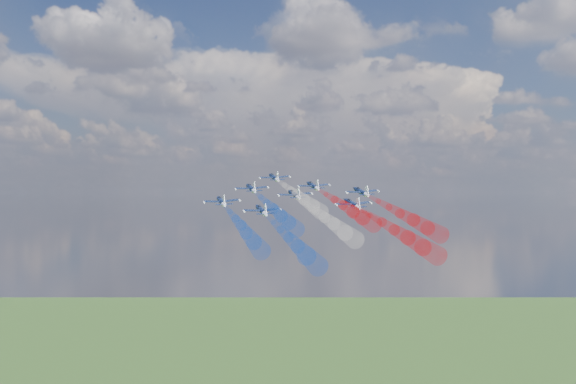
% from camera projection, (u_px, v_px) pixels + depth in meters
% --- Properties ---
extents(jet_lead, '(13.90, 14.91, 5.76)m').
position_uv_depth(jet_lead, '(274.00, 178.00, 192.31)').
color(jet_lead, black).
extents(trail_lead, '(22.89, 34.94, 11.63)m').
position_uv_depth(trail_lead, '(297.00, 195.00, 169.41)').
color(trail_lead, white).
extents(jet_inner_left, '(13.90, 14.91, 5.76)m').
position_uv_depth(jet_inner_left, '(251.00, 188.00, 177.68)').
color(jet_inner_left, black).
extents(trail_inner_left, '(22.89, 34.94, 11.63)m').
position_uv_depth(trail_inner_left, '(273.00, 209.00, 154.79)').
color(trail_inner_left, blue).
extents(jet_inner_right, '(13.90, 14.91, 5.76)m').
position_uv_depth(jet_inner_right, '(313.00, 186.00, 183.09)').
color(jet_inner_right, black).
extents(trail_inner_right, '(22.89, 34.94, 11.63)m').
position_uv_depth(trail_inner_right, '(343.00, 205.00, 160.20)').
color(trail_inner_right, red).
extents(jet_outer_left, '(13.90, 14.91, 5.76)m').
position_uv_depth(jet_outer_left, '(221.00, 201.00, 164.83)').
color(jet_outer_left, black).
extents(trail_outer_left, '(22.89, 34.94, 11.63)m').
position_uv_depth(trail_outer_left, '(241.00, 226.00, 141.94)').
color(trail_outer_left, blue).
extents(jet_center_third, '(13.90, 14.91, 5.76)m').
position_uv_depth(jet_center_third, '(294.00, 195.00, 170.27)').
color(jet_center_third, black).
extents(trail_center_third, '(22.89, 34.94, 11.63)m').
position_uv_depth(trail_center_third, '(324.00, 217.00, 147.37)').
color(trail_center_third, white).
extents(jet_outer_right, '(13.90, 14.91, 5.76)m').
position_uv_depth(jet_outer_right, '(361.00, 192.00, 174.42)').
color(jet_outer_right, black).
extents(trail_outer_right, '(22.89, 34.94, 11.63)m').
position_uv_depth(trail_outer_right, '(401.00, 213.00, 151.52)').
color(trail_outer_right, red).
extents(jet_rear_left, '(13.90, 14.91, 5.76)m').
position_uv_depth(jet_rear_left, '(261.00, 210.00, 156.74)').
color(jet_rear_left, black).
extents(trail_rear_left, '(22.89, 34.94, 11.63)m').
position_uv_depth(trail_rear_left, '(289.00, 237.00, 133.84)').
color(trail_rear_left, blue).
extents(jet_rear_right, '(13.90, 14.91, 5.76)m').
position_uv_depth(jet_rear_right, '(352.00, 204.00, 160.77)').
color(jet_rear_right, black).
extents(trail_rear_right, '(22.89, 34.94, 11.63)m').
position_uv_depth(trail_rear_right, '(394.00, 229.00, 137.87)').
color(trail_rear_right, red).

